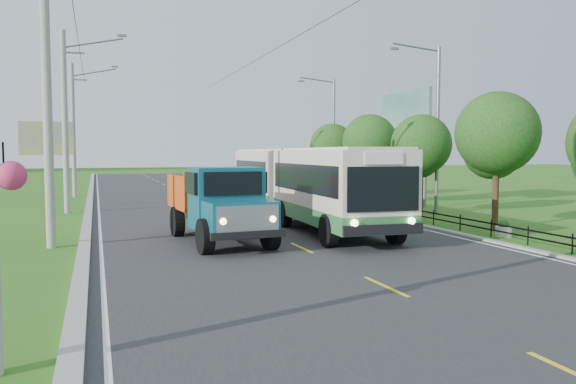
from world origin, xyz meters
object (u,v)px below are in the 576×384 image
pole_mid (66,121)px  pole_far (74,129)px  dump_truck (219,199)px  streetlight_mid (435,124)px  tree_fifth (369,145)px  billboard_left (46,144)px  planter_far (339,199)px  planter_mid (401,210)px  billboard_right (404,122)px  streetlight_far (332,133)px  planter_near (504,229)px  tree_third (496,138)px  tree_fourth (421,148)px  tree_back (332,149)px  pole_near (48,102)px  bus (301,179)px

pole_mid → pole_far: bearing=90.0°
pole_far → dump_truck: pole_far is taller
pole_far → streetlight_mid: pole_far is taller
dump_truck → tree_fifth: bearing=39.8°
dump_truck → billboard_left: bearing=110.2°
tree_fifth → planter_far: (-1.26, 1.86, -3.57)m
planter_mid → billboard_right: bearing=58.3°
tree_fifth → streetlight_far: streetlight_far is taller
planter_near → billboard_left: 25.78m
tree_third → planter_mid: 7.04m
streetlight_mid → planter_mid: bearing=-180.0°
tree_fifth → dump_truck: size_ratio=0.84×
streetlight_mid → tree_third: bearing=-97.6°
tree_fourth → tree_back: size_ratio=0.98×
tree_back → streetlight_far: size_ratio=0.61×
pole_near → billboard_right: bearing=28.1°
planter_near → dump_truck: size_ratio=0.10×
billboard_right → pole_far: bearing=147.7°
billboard_left → streetlight_far: bearing=11.2°
pole_near → tree_fifth: (18.12, 11.14, -1.24)m
planter_near → pole_mid: bearing=138.3°
pole_far → tree_fourth: (18.12, -18.86, -1.51)m
tree_third → planter_far: 14.40m
pole_near → tree_back: pole_near is taller
tree_third → bus: (-7.27, 4.95, -1.91)m
planter_far → bus: bearing=-124.0°
tree_third → dump_truck: tree_third is taller
tree_fifth → planter_far: tree_fifth is taller
streetlight_mid → pole_mid: bearing=159.7°
pole_near → streetlight_mid: size_ratio=1.10×
billboard_right → dump_truck: 19.17m
billboard_left → pole_near: bearing=-85.3°
planter_mid → planter_far: 8.00m
pole_mid → tree_third: 22.25m
planter_far → billboard_right: size_ratio=0.09×
pole_near → pole_mid: size_ratio=1.00×
tree_third → tree_fourth: size_ratio=1.11×
streetlight_far → billboard_right: 8.18m
tree_third → billboard_left: bearing=140.7°
tree_fourth → billboard_left: (-19.36, 9.86, 0.28)m
dump_truck → pole_far: bearing=99.2°
tree_back → tree_fourth: bearing=-90.0°
planter_near → billboard_left: (-18.10, 18.00, 3.58)m
tree_back → bus: (-7.27, -13.05, -1.58)m
tree_fifth → planter_near: bearing=-95.1°
tree_back → bus: 15.03m
pole_near → planter_near: size_ratio=14.93×
pole_far → tree_back: size_ratio=1.82×
tree_fourth → dump_truck: (-12.29, -5.81, -1.98)m
streetlight_far → pole_far: bearing=165.2°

